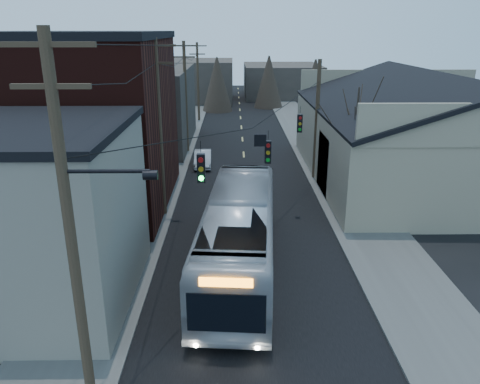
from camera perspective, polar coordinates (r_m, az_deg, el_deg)
The scene contains 13 objects.
road_surface at distance 39.18m, azimuth 0.52°, elevation 3.85°, with size 9.00×110.00×0.02m, color black.
sidewalk_left at distance 39.56m, azimuth -8.95°, elevation 3.84°, with size 4.00×110.00×0.12m, color #474744.
sidewalk_right at distance 39.85m, azimuth 9.93°, elevation 3.90°, with size 4.00×110.00×0.12m, color #474744.
building_clapboard at distance 19.86m, azimuth -24.87°, elevation -3.00°, with size 8.00×8.00×7.00m, color gray.
building_brick at distance 29.71m, azimuth -18.82°, elevation 7.73°, with size 10.00×12.00×10.00m, color black.
building_left_far at distance 45.13m, azimuth -11.98°, elevation 10.03°, with size 9.00×14.00×7.00m, color #37322C.
warehouse at distance 36.42m, azimuth 21.75°, elevation 5.65°, with size 16.16×20.60×7.73m.
building_far_left at distance 73.32m, azimuth -4.94°, elevation 13.39°, with size 10.00×12.00×6.00m, color #37322C.
building_far_right at distance 78.56m, azimuth 5.09°, elevation 13.40°, with size 12.00×14.00×5.00m, color #37322C.
bare_tree at distance 29.53m, azimuth 13.77°, elevation 5.35°, with size 0.40×0.40×7.20m, color black.
utility_lines at distance 32.44m, azimuth -4.79°, elevation 9.50°, with size 11.24×45.28×10.50m.
bus at distance 20.94m, azimuth -0.12°, elevation -5.16°, with size 2.96×12.65×3.52m, color #A5A9B1.
parked_car at distance 37.56m, azimuth -4.56°, elevation 4.08°, with size 1.32×3.79×1.25m, color #B0B2B8.
Camera 1 is at (-0.90, -7.76, 10.42)m, focal length 35.00 mm.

